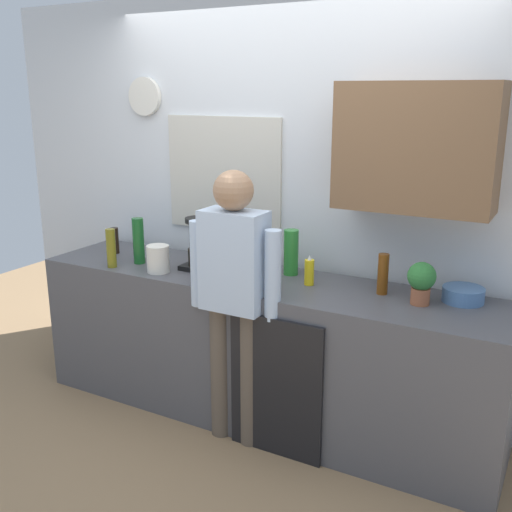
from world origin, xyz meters
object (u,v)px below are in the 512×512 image
(bottle_green_wine, at_px, (139,241))
(person_at_sink, at_px, (234,287))
(bottle_amber_beer, at_px, (383,274))
(potted_plant, at_px, (421,280))
(dish_soap, at_px, (309,272))
(coffee_maker, at_px, (202,245))
(bottle_dark_sauce, at_px, (115,241))
(bottle_olive_oil, at_px, (111,248))
(bottle_clear_soda, at_px, (291,252))
(mixing_bowl, at_px, (463,295))
(bottle_red_vinegar, at_px, (215,259))
(storage_canister, at_px, (158,259))
(cup_white_mug, at_px, (139,251))
(cup_terracotta_mug, at_px, (264,261))

(bottle_green_wine, distance_m, person_at_sink, 0.89)
(bottle_amber_beer, height_order, person_at_sink, person_at_sink)
(potted_plant, xyz_separation_m, dish_soap, (-0.65, 0.02, -0.05))
(coffee_maker, xyz_separation_m, bottle_dark_sauce, (-0.72, 0.00, -0.06))
(bottle_olive_oil, distance_m, bottle_dark_sauce, 0.34)
(bottle_clear_soda, bearing_deg, mixing_bowl, -0.11)
(bottle_red_vinegar, bearing_deg, bottle_clear_soda, 34.77)
(bottle_olive_oil, distance_m, potted_plant, 1.92)
(bottle_green_wine, distance_m, mixing_bowl, 2.01)
(potted_plant, xyz_separation_m, storage_canister, (-1.57, -0.20, -0.05))
(bottle_red_vinegar, xyz_separation_m, cup_white_mug, (-0.67, 0.11, -0.06))
(coffee_maker, xyz_separation_m, bottle_clear_soda, (0.56, 0.14, -0.01))
(bottle_amber_beer, relative_size, bottle_olive_oil, 0.92)
(cup_terracotta_mug, height_order, potted_plant, potted_plant)
(dish_soap, bearing_deg, bottle_dark_sauce, -179.67)
(coffee_maker, height_order, bottle_olive_oil, coffee_maker)
(bottle_green_wine, distance_m, cup_white_mug, 0.16)
(bottle_amber_beer, height_order, bottle_olive_oil, bottle_olive_oil)
(coffee_maker, height_order, storage_canister, coffee_maker)
(dish_soap, bearing_deg, cup_terracotta_mug, 155.61)
(bottle_olive_oil, height_order, mixing_bowl, bottle_olive_oil)
(dish_soap, relative_size, person_at_sink, 0.11)
(coffee_maker, xyz_separation_m, bottle_amber_beer, (1.16, 0.06, -0.03))
(cup_white_mug, distance_m, storage_canister, 0.37)
(storage_canister, xyz_separation_m, person_at_sink, (0.62, -0.12, -0.05))
(bottle_amber_beer, bearing_deg, cup_white_mug, -177.59)
(cup_terracotta_mug, height_order, dish_soap, dish_soap)
(cup_white_mug, height_order, dish_soap, dish_soap)
(cup_white_mug, bearing_deg, potted_plant, 0.19)
(cup_white_mug, relative_size, dish_soap, 0.53)
(bottle_olive_oil, xyz_separation_m, storage_canister, (0.33, 0.06, -0.04))
(coffee_maker, bearing_deg, storage_canister, -131.48)
(bottle_green_wine, relative_size, person_at_sink, 0.19)
(bottle_dark_sauce, bearing_deg, bottle_olive_oil, -51.80)
(potted_plant, bearing_deg, bottle_dark_sauce, 179.77)
(bottle_green_wine, relative_size, storage_canister, 1.76)
(mixing_bowl, height_order, person_at_sink, person_at_sink)
(dish_soap, relative_size, storage_canister, 1.06)
(bottle_olive_oil, bearing_deg, bottle_green_wine, 58.78)
(dish_soap, distance_m, storage_canister, 0.95)
(cup_terracotta_mug, bearing_deg, mixing_bowl, -2.20)
(bottle_red_vinegar, bearing_deg, mixing_bowl, 10.62)
(dish_soap, bearing_deg, mixing_bowl, 8.83)
(bottle_green_wine, bearing_deg, coffee_maker, 14.70)
(bottle_red_vinegar, bearing_deg, storage_canister, -166.19)
(cup_white_mug, distance_m, potted_plant, 1.89)
(bottle_red_vinegar, relative_size, storage_canister, 1.29)
(bottle_amber_beer, relative_size, person_at_sink, 0.14)
(bottle_amber_beer, xyz_separation_m, cup_terracotta_mug, (-0.81, 0.13, -0.07))
(bottle_olive_oil, height_order, bottle_dark_sauce, bottle_olive_oil)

